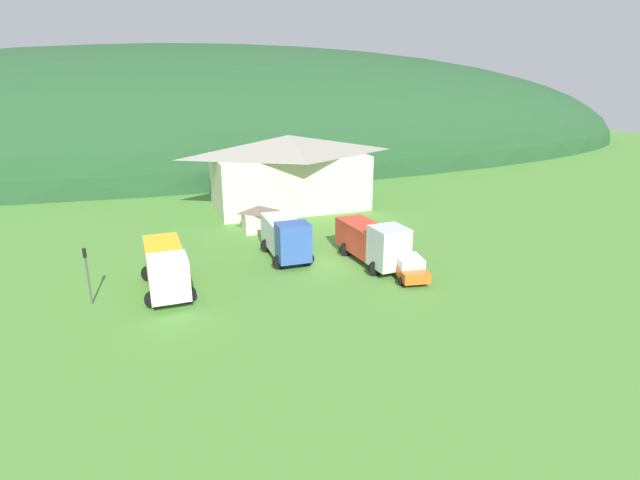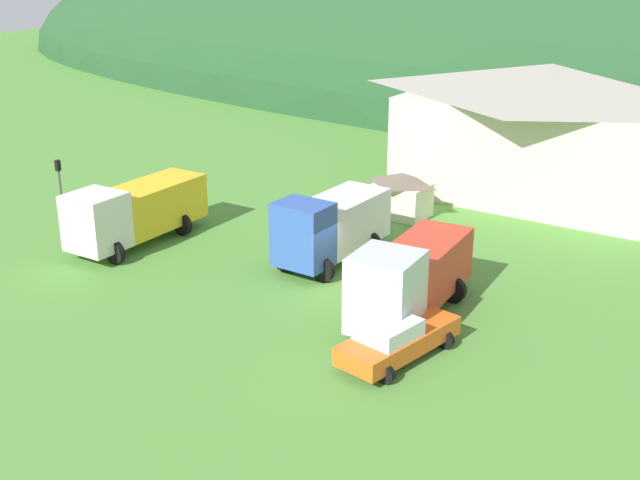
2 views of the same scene
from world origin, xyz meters
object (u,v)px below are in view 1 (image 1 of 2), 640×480
at_px(play_shed_cream, 259,218).
at_px(depot_building, 289,171).
at_px(traffic_cone_near_pickup, 360,250).
at_px(service_pickup_orange, 407,265).
at_px(tow_truck_silver, 373,241).
at_px(heavy_rig_striped, 166,266).
at_px(box_truck_blue, 286,236).
at_px(traffic_light_west, 87,270).

bearing_deg(play_shed_cream, depot_building, 55.93).
bearing_deg(traffic_cone_near_pickup, service_pickup_orange, -82.62).
height_order(tow_truck_silver, traffic_cone_near_pickup, tow_truck_silver).
relative_size(play_shed_cream, heavy_rig_striped, 0.40).
relative_size(heavy_rig_striped, tow_truck_silver, 0.99).
relative_size(play_shed_cream, box_truck_blue, 0.46).
height_order(heavy_rig_striped, traffic_cone_near_pickup, heavy_rig_striped).
distance_m(play_shed_cream, service_pickup_orange, 16.12).
bearing_deg(tow_truck_silver, traffic_light_west, -93.30).
bearing_deg(traffic_light_west, heavy_rig_striped, 6.51).
bearing_deg(heavy_rig_striped, depot_building, 141.96).
relative_size(play_shed_cream, service_pickup_orange, 0.57).
bearing_deg(service_pickup_orange, play_shed_cream, -142.31).
height_order(service_pickup_orange, traffic_cone_near_pickup, service_pickup_orange).
bearing_deg(depot_building, tow_truck_silver, -86.25).
height_order(depot_building, play_shed_cream, depot_building).
height_order(play_shed_cream, tow_truck_silver, tow_truck_silver).
height_order(play_shed_cream, service_pickup_orange, play_shed_cream).
height_order(tow_truck_silver, traffic_light_west, traffic_light_west).
bearing_deg(heavy_rig_striped, play_shed_cream, 140.27).
xyz_separation_m(heavy_rig_striped, traffic_cone_near_pickup, (15.54, 3.27, -1.74)).
distance_m(heavy_rig_striped, box_truck_blue, 9.84).
height_order(box_truck_blue, service_pickup_orange, box_truck_blue).
bearing_deg(tow_truck_silver, box_truck_blue, -124.69).
relative_size(heavy_rig_striped, traffic_cone_near_pickup, 14.01).
bearing_deg(traffic_cone_near_pickup, play_shed_cream, 130.56).
xyz_separation_m(heavy_rig_striped, tow_truck_silver, (15.16, 0.02, 0.07)).
bearing_deg(box_truck_blue, service_pickup_orange, 48.02).
distance_m(play_shed_cream, traffic_light_west, 17.88).
bearing_deg(traffic_light_west, play_shed_cream, 40.79).
bearing_deg(traffic_cone_near_pickup, traffic_light_west, -169.35).
relative_size(tow_truck_silver, traffic_cone_near_pickup, 14.10).
relative_size(play_shed_cream, traffic_light_west, 0.83).
distance_m(depot_building, play_shed_cream, 9.53).
distance_m(depot_building, heavy_rig_striped, 23.42).
height_order(heavy_rig_striped, box_truck_blue, box_truck_blue).
height_order(play_shed_cream, heavy_rig_striped, heavy_rig_striped).
xyz_separation_m(play_shed_cream, box_truck_blue, (0.42, -7.71, 0.55)).
bearing_deg(traffic_cone_near_pickup, depot_building, 95.94).
bearing_deg(traffic_cone_near_pickup, heavy_rig_striped, -168.11).
height_order(play_shed_cream, box_truck_blue, box_truck_blue).
bearing_deg(traffic_light_west, box_truck_blue, 15.83).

